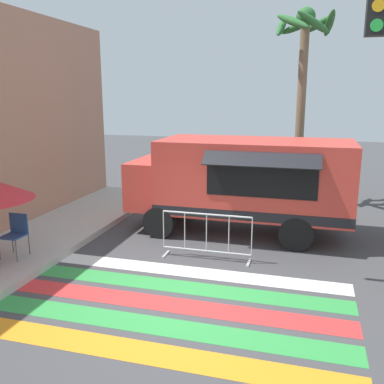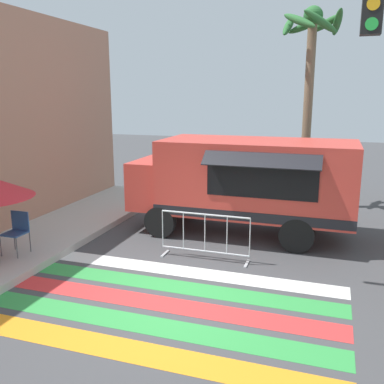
{
  "view_description": "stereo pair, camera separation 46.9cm",
  "coord_description": "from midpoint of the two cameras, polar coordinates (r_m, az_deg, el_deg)",
  "views": [
    {
      "loc": [
        2.23,
        -7.12,
        3.76
      ],
      "look_at": [
        -0.53,
        2.72,
        1.42
      ],
      "focal_mm": 40.0,
      "sensor_mm": 36.0,
      "label": 1
    },
    {
      "loc": [
        2.68,
        -6.99,
        3.76
      ],
      "look_at": [
        -0.53,
        2.72,
        1.42
      ],
      "focal_mm": 40.0,
      "sensor_mm": 36.0,
      "label": 2
    }
  ],
  "objects": [
    {
      "name": "palm_tree",
      "position": [
        14.78,
        13.69,
        16.25
      ],
      "size": [
        1.92,
        1.97,
        6.45
      ],
      "color": "#7A664C",
      "rests_on": "ground_plane"
    },
    {
      "name": "folding_chair",
      "position": [
        10.54,
        -23.62,
        -4.79
      ],
      "size": [
        0.47,
        0.47,
        0.96
      ],
      "rotation": [
        0.0,
        0.0,
        -0.23
      ],
      "color": "#4C4C51",
      "rests_on": "sidewalk_left"
    },
    {
      "name": "ground_plane",
      "position": [
        8.36,
        -3.22,
        -13.84
      ],
      "size": [
        60.0,
        60.0,
        0.0
      ],
      "primitive_type": "plane",
      "color": "#424244"
    },
    {
      "name": "barricade_front",
      "position": [
        9.92,
        0.58,
        -5.97
      ],
      "size": [
        2.12,
        0.44,
        1.11
      ],
      "color": "#B7BABF",
      "rests_on": "ground_plane"
    },
    {
      "name": "crosswalk_painted",
      "position": [
        8.09,
        -3.99,
        -14.81
      ],
      "size": [
        6.4,
        3.6,
        0.01
      ],
      "color": "orange",
      "rests_on": "ground_plane"
    },
    {
      "name": "food_truck",
      "position": [
        11.68,
        4.98,
        1.81
      ],
      "size": [
        5.95,
        2.76,
        2.58
      ],
      "color": "#D13D33",
      "rests_on": "ground_plane"
    }
  ]
}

